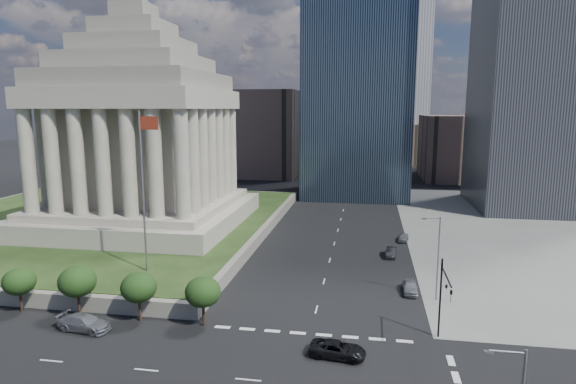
% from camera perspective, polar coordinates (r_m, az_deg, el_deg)
% --- Properties ---
extents(ground, '(500.00, 500.00, 0.00)m').
position_cam_1_polar(ground, '(132.35, 7.19, 0.15)').
color(ground, black).
rests_on(ground, ground).
extents(plaza_terrace, '(66.00, 70.00, 1.80)m').
position_cam_1_polar(plaza_terrace, '(97.19, -21.89, -3.48)').
color(plaza_terrace, slate).
rests_on(plaza_terrace, ground).
extents(plaza_lawn, '(64.00, 68.00, 0.10)m').
position_cam_1_polar(plaza_lawn, '(96.98, -21.93, -2.93)').
color(plaza_lawn, '#1E3214').
rests_on(plaza_lawn, plaza_terrace).
extents(war_memorial, '(34.00, 34.00, 39.00)m').
position_cam_1_polar(war_memorial, '(87.71, -17.23, 8.95)').
color(war_memorial, gray).
rests_on(war_memorial, plaza_lawn).
extents(flagpole, '(2.52, 0.24, 20.00)m').
position_cam_1_polar(flagpole, '(61.45, -16.72, 1.03)').
color(flagpole, slate).
rests_on(flagpole, plaza_lawn).
extents(midrise_glass, '(26.00, 26.00, 60.00)m').
position_cam_1_polar(midrise_glass, '(125.68, 8.33, 13.34)').
color(midrise_glass, black).
rests_on(midrise_glass, ground).
extents(building_filler_ne, '(20.00, 30.00, 20.00)m').
position_cam_1_polar(building_filler_ne, '(163.03, 19.10, 5.04)').
color(building_filler_ne, brown).
rests_on(building_filler_ne, ground).
extents(building_filler_nw, '(24.00, 30.00, 28.00)m').
position_cam_1_polar(building_filler_nw, '(164.43, -2.80, 7.00)').
color(building_filler_nw, brown).
rests_on(building_filler_nw, ground).
extents(traffic_signal_ne, '(0.30, 5.74, 8.00)m').
position_cam_1_polar(traffic_signal_ne, '(47.72, 17.97, -11.31)').
color(traffic_signal_ne, black).
rests_on(traffic_signal_ne, ground).
extents(street_lamp_north, '(2.13, 0.22, 10.00)m').
position_cam_1_polar(street_lamp_north, '(58.31, 17.23, -6.97)').
color(street_lamp_north, slate).
rests_on(street_lamp_north, ground).
extents(pickup_truck, '(2.95, 5.37, 1.42)m').
position_cam_1_polar(pickup_truck, '(45.74, 5.90, -18.06)').
color(pickup_truck, black).
rests_on(pickup_truck, ground).
extents(suv_grey, '(2.92, 5.78, 1.61)m').
position_cam_1_polar(suv_grey, '(54.25, -23.00, -14.08)').
color(suv_grey, slate).
rests_on(suv_grey, ground).
extents(parked_sedan_near, '(1.78, 4.36, 1.48)m').
position_cam_1_polar(parked_sedan_near, '(61.33, 14.26, -10.84)').
color(parked_sedan_near, gray).
rests_on(parked_sedan_near, ground).
extents(parked_sedan_mid, '(1.89, 4.35, 1.39)m').
position_cam_1_polar(parked_sedan_mid, '(74.79, 12.13, -7.01)').
color(parked_sedan_mid, black).
rests_on(parked_sedan_mid, ground).
extents(parked_sedan_far, '(2.14, 4.05, 1.31)m').
position_cam_1_polar(parked_sedan_far, '(83.76, 13.51, -5.27)').
color(parked_sedan_far, slate).
rests_on(parked_sedan_far, ground).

